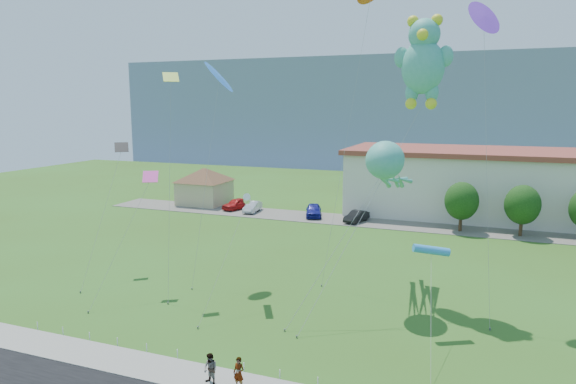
{
  "coord_description": "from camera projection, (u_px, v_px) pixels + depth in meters",
  "views": [
    {
      "loc": [
        11.9,
        -23.43,
        13.58
      ],
      "look_at": [
        -0.12,
        8.0,
        7.87
      ],
      "focal_mm": 32.0,
      "sensor_mm": 36.0,
      "label": 1
    }
  ],
  "objects": [
    {
      "name": "small_kite_purple",
      "position": [
        484.0,
        25.0,
        33.27
      ],
      "size": [
        2.46,
        5.77,
        19.92
      ],
      "color": "purple",
      "rests_on": "ground"
    },
    {
      "name": "small_kite_cyan",
      "position": [
        431.0,
        251.0,
        30.6
      ],
      "size": [
        1.18,
        8.24,
        5.47
      ],
      "color": "#2E8BD0",
      "rests_on": "ground"
    },
    {
      "name": "small_kite_pink",
      "position": [
        145.0,
        189.0,
        37.29
      ],
      "size": [
        1.72,
        6.71,
        8.83
      ],
      "color": "#F235A6",
      "rests_on": "ground"
    },
    {
      "name": "pedestrian_left",
      "position": [
        239.0,
        373.0,
        24.62
      ],
      "size": [
        0.61,
        0.44,
        1.57
      ],
      "primitive_type": "imported",
      "rotation": [
        0.0,
        0.0,
        -0.11
      ],
      "color": "gray",
      "rests_on": "sidewalk"
    },
    {
      "name": "parked_car_blue",
      "position": [
        314.0,
        210.0,
        63.03
      ],
      "size": [
        3.14,
        4.91,
        1.56
      ],
      "primitive_type": "imported",
      "rotation": [
        0.0,
        0.0,
        0.31
      ],
      "color": "navy",
      "rests_on": "parking_strip"
    },
    {
      "name": "teddy_bear_kite",
      "position": [
        423.0,
        60.0,
        34.88
      ],
      "size": [
        7.47,
        11.38,
        19.58
      ],
      "color": "teal",
      "rests_on": "ground"
    },
    {
      "name": "hill_ridge",
      "position": [
        439.0,
        109.0,
        136.45
      ],
      "size": [
        160.0,
        50.0,
        25.0
      ],
      "primitive_type": "cube",
      "color": "slate",
      "rests_on": "ground"
    },
    {
      "name": "pavilion",
      "position": [
        204.0,
        182.0,
        70.98
      ],
      "size": [
        9.2,
        9.2,
        5.0
      ],
      "color": "tan",
      "rests_on": "ground"
    },
    {
      "name": "parked_car_red",
      "position": [
        237.0,
        204.0,
        67.37
      ],
      "size": [
        3.04,
        4.6,
        1.46
      ],
      "primitive_type": "imported",
      "rotation": [
        0.0,
        0.0,
        -0.34
      ],
      "color": "red",
      "rests_on": "parking_strip"
    },
    {
      "name": "parked_car_silver",
      "position": [
        252.0,
        207.0,
        65.75
      ],
      "size": [
        1.78,
        4.12,
        1.32
      ],
      "primitive_type": "imported",
      "rotation": [
        0.0,
        0.0,
        0.1
      ],
      "color": "#B7B8BE",
      "rests_on": "parking_strip"
    },
    {
      "name": "small_kite_black",
      "position": [
        117.0,
        162.0,
        41.96
      ],
      "size": [
        1.81,
        7.51,
        10.58
      ],
      "color": "black",
      "rests_on": "ground"
    },
    {
      "name": "ground",
      "position": [
        238.0,
        357.0,
        28.04
      ],
      "size": [
        160.0,
        160.0,
        0.0
      ],
      "primitive_type": "plane",
      "color": "#355718",
      "rests_on": "ground"
    },
    {
      "name": "rope_fence",
      "position": [
        227.0,
        364.0,
        26.8
      ],
      "size": [
        26.05,
        0.05,
        0.5
      ],
      "color": "white",
      "rests_on": "ground"
    },
    {
      "name": "parked_car_black",
      "position": [
        356.0,
        216.0,
        60.1
      ],
      "size": [
        2.44,
        4.2,
        1.31
      ],
      "primitive_type": "imported",
      "rotation": [
        0.0,
        0.0,
        -0.28
      ],
      "color": "black",
      "rests_on": "parking_strip"
    },
    {
      "name": "small_kite_white",
      "position": [
        247.0,
        200.0,
        35.56
      ],
      "size": [
        0.93,
        7.1,
        7.6
      ],
      "color": "white",
      "rests_on": "ground"
    },
    {
      "name": "small_kite_blue",
      "position": [
        219.0,
        81.0,
        40.1
      ],
      "size": [
        1.8,
        5.66,
        16.46
      ],
      "color": "blue",
      "rests_on": "ground"
    },
    {
      "name": "sidewalk",
      "position": [
        213.0,
        381.0,
        25.5
      ],
      "size": [
        80.0,
        2.5,
        0.1
      ],
      "primitive_type": "cube",
      "color": "gray",
      "rests_on": "ground"
    },
    {
      "name": "parking_strip",
      "position": [
        371.0,
        222.0,
        60.26
      ],
      "size": [
        70.0,
        6.0,
        0.06
      ],
      "primitive_type": "cube",
      "color": "#59544C",
      "rests_on": "ground"
    },
    {
      "name": "pedestrian_right",
      "position": [
        210.0,
        369.0,
        24.99
      ],
      "size": [
        0.92,
        0.82,
        1.57
      ],
      "primitive_type": "imported",
      "rotation": [
        0.0,
        0.0,
        -0.35
      ],
      "color": "gray",
      "rests_on": "sidewalk"
    },
    {
      "name": "octopus_kite",
      "position": [
        388.0,
        169.0,
        35.24
      ],
      "size": [
        5.9,
        12.99,
        11.26
      ],
      "color": "teal",
      "rests_on": "ground"
    },
    {
      "name": "tree_mid",
      "position": [
        523.0,
        205.0,
        53.15
      ],
      "size": [
        3.6,
        3.6,
        5.47
      ],
      "color": "#3F2B19",
      "rests_on": "ground"
    },
    {
      "name": "small_kite_yellow",
      "position": [
        170.0,
        106.0,
        36.59
      ],
      "size": [
        2.21,
        4.35,
        16.0
      ],
      "color": "#ACCF30",
      "rests_on": "ground"
    },
    {
      "name": "tree_near",
      "position": [
        462.0,
        201.0,
        55.26
      ],
      "size": [
        3.6,
        3.6,
        5.47
      ],
      "color": "#3F2B19",
      "rests_on": "ground"
    }
  ]
}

